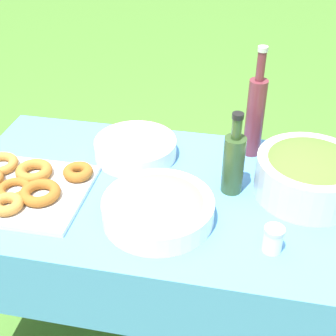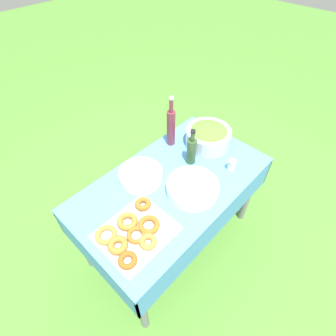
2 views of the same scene
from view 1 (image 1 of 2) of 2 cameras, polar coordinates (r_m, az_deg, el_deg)
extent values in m
plane|color=#477A2D|center=(1.92, -0.93, -19.27)|extent=(14.00, 14.00, 0.00)
cube|color=#4C8CD1|center=(1.42, -1.18, -2.89)|extent=(1.24, 0.70, 0.02)
cube|color=#4C8CD1|center=(1.27, -4.60, -16.72)|extent=(1.24, 0.01, 0.22)
cube|color=#4C8CD1|center=(1.77, 1.26, 0.67)|extent=(1.24, 0.01, 0.22)
cylinder|color=slate|center=(2.02, -14.98, -3.74)|extent=(0.05, 0.05, 0.67)
cylinder|color=slate|center=(1.87, 18.12, -7.89)|extent=(0.05, 0.05, 0.67)
cylinder|color=silver|center=(1.42, 16.77, -1.00)|extent=(0.31, 0.31, 0.12)
ellipsoid|color=#51892D|center=(1.40, 17.08, 0.53)|extent=(0.27, 0.27, 0.07)
cylinder|color=white|center=(1.29, -1.20, -5.09)|extent=(0.31, 0.31, 0.06)
ellipsoid|color=tan|center=(1.28, -1.22, -4.40)|extent=(0.27, 0.27, 0.06)
cube|color=silver|center=(1.46, -17.22, -2.71)|extent=(0.38, 0.32, 0.02)
torus|color=#B27533|center=(1.38, -19.03, -4.19)|extent=(0.12, 0.12, 0.03)
torus|color=#A36628|center=(1.49, -16.03, -0.35)|extent=(0.13, 0.13, 0.03)
torus|color=#93561E|center=(1.40, -15.32, -2.92)|extent=(0.14, 0.14, 0.03)
torus|color=#93561E|center=(1.46, -10.92, -0.45)|extent=(0.13, 0.13, 0.03)
torus|color=#B27533|center=(1.56, -19.83, 0.50)|extent=(0.13, 0.13, 0.03)
torus|color=#93561E|center=(1.44, -18.24, -2.47)|extent=(0.11, 0.11, 0.02)
cylinder|color=white|center=(1.56, -3.93, 1.69)|extent=(0.27, 0.27, 0.01)
cylinder|color=white|center=(1.56, -3.95, 2.06)|extent=(0.27, 0.27, 0.01)
cylinder|color=white|center=(1.55, -3.97, 2.44)|extent=(0.27, 0.27, 0.01)
cylinder|color=white|center=(1.54, -3.98, 2.81)|extent=(0.27, 0.27, 0.01)
cylinder|color=white|center=(1.54, -4.00, 3.19)|extent=(0.27, 0.27, 0.01)
cylinder|color=#2D4723|center=(1.37, 7.96, 0.37)|extent=(0.06, 0.06, 0.18)
cylinder|color=#2D4723|center=(1.31, 8.39, 4.80)|extent=(0.03, 0.03, 0.06)
cylinder|color=black|center=(1.29, 8.53, 6.31)|extent=(0.03, 0.03, 0.01)
cylinder|color=maroon|center=(1.54, 10.52, 5.99)|extent=(0.06, 0.06, 0.26)
cylinder|color=maroon|center=(1.46, 11.26, 12.08)|extent=(0.03, 0.03, 0.09)
cylinder|color=#B7B7B7|center=(1.44, 11.50, 14.04)|extent=(0.03, 0.03, 0.02)
cylinder|color=white|center=(1.23, 12.66, -8.69)|extent=(0.05, 0.05, 0.06)
cylinder|color=silver|center=(1.20, 12.88, -7.42)|extent=(0.05, 0.05, 0.01)
camera|label=2|loc=(1.17, -73.42, 33.23)|focal=28.00mm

